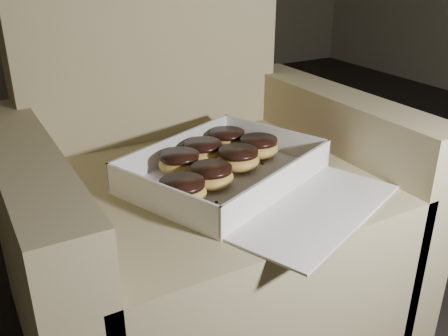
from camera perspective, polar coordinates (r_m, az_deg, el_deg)
floor at (r=1.45m, az=9.61°, el=-12.33°), size 4.50×4.50×0.00m
armchair at (r=1.19m, az=-2.83°, el=-4.94°), size 0.85×0.72×0.89m
bakery_box at (r=1.05m, az=1.90°, el=-1.25°), size 0.53×0.57×0.07m
donut_a at (r=0.95m, az=-4.79°, el=-2.65°), size 0.09×0.09×0.05m
donut_b at (r=1.08m, az=-5.09°, el=0.62°), size 0.09×0.09×0.05m
donut_c at (r=1.16m, az=3.98°, el=2.41°), size 0.09×0.09×0.05m
donut_d at (r=1.09m, az=1.64°, el=1.04°), size 0.09×0.09×0.05m
donut_e at (r=1.13m, az=-2.38°, el=1.94°), size 0.09×0.09×0.05m
donut_f at (r=1.20m, az=0.40°, el=3.30°), size 0.09×0.09×0.04m
donut_g at (r=1.01m, az=-1.44°, el=-0.91°), size 0.09×0.09×0.05m
crumb_a at (r=0.96m, az=-0.87°, el=-3.90°), size 0.01×0.01×0.00m
crumb_b at (r=1.13m, az=4.38°, el=0.54°), size 0.01×0.01×0.00m
crumb_c at (r=0.95m, az=-1.82°, el=-4.17°), size 0.01×0.01×0.00m
crumb_d at (r=1.02m, az=-0.33°, el=-2.05°), size 0.01×0.01×0.00m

